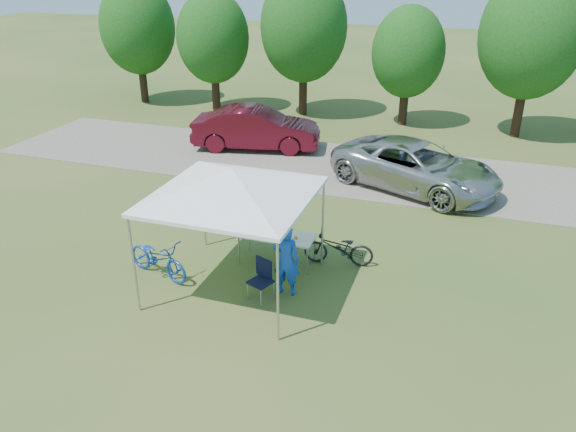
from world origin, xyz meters
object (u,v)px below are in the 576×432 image
(cyclist, at_px, (286,260))
(bike_dark, at_px, (339,248))
(folding_table, at_px, (277,237))
(sedan, at_px, (256,128))
(minivan, at_px, (416,166))
(cooler, at_px, (263,226))
(bike_blue, at_px, (158,258))
(folding_chair, at_px, (262,276))

(cyclist, height_order, bike_dark, cyclist)
(folding_table, relative_size, sedan, 0.38)
(minivan, bearing_deg, bike_dark, -168.89)
(cyclist, distance_m, minivan, 7.08)
(bike_dark, bearing_deg, cooler, -86.14)
(folding_table, height_order, bike_dark, bike_dark)
(cooler, relative_size, cyclist, 0.29)
(cooler, bearing_deg, sedan, 112.81)
(minivan, distance_m, sedan, 6.39)
(folding_table, distance_m, cyclist, 1.33)
(folding_table, height_order, bike_blue, bike_blue)
(bike_blue, height_order, sedan, sedan)
(sedan, bearing_deg, bike_dark, -158.20)
(folding_chair, distance_m, minivan, 7.48)
(minivan, bearing_deg, folding_table, 179.15)
(cooler, xyz_separation_m, bike_dark, (1.73, 0.38, -0.47))
(folding_table, distance_m, bike_dark, 1.46)
(folding_chair, height_order, bike_dark, folding_chair)
(bike_blue, relative_size, bike_dark, 1.08)
(cyclist, bearing_deg, folding_chair, 33.29)
(folding_table, relative_size, minivan, 0.34)
(cooler, distance_m, cyclist, 1.52)
(cyclist, height_order, minivan, cyclist)
(cyclist, height_order, bike_blue, cyclist)
(bike_blue, relative_size, minivan, 0.34)
(folding_table, xyz_separation_m, minivan, (2.45, 5.68, 0.06))
(cyclist, xyz_separation_m, sedan, (-4.24, 8.91, -0.03))
(folding_table, distance_m, cooler, 0.41)
(sedan, bearing_deg, cyclist, -166.87)
(folding_table, relative_size, folding_chair, 2.04)
(bike_blue, distance_m, minivan, 8.55)
(folding_chair, distance_m, cooler, 1.60)
(bike_dark, height_order, sedan, sedan)
(folding_chair, height_order, sedan, sedan)
(cyclist, distance_m, bike_dark, 1.76)
(minivan, bearing_deg, cooler, 176.26)
(cyclist, xyz_separation_m, bike_dark, (0.75, 1.54, -0.39))
(bike_blue, bearing_deg, folding_table, -41.49)
(cooler, bearing_deg, cyclist, -49.93)
(folding_chair, relative_size, minivan, 0.17)
(folding_chair, distance_m, bike_blue, 2.50)
(cooler, height_order, bike_blue, cooler)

